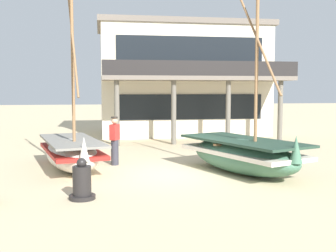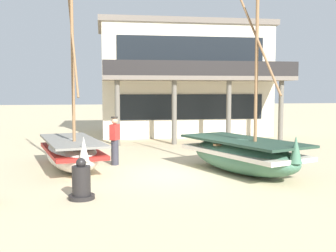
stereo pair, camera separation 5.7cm
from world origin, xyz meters
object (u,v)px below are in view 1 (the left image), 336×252
Objects in this scene: fishing_boat_near_left at (243,154)px; fishing_boat_centre_large at (72,152)px; capstan_winch at (82,183)px; fisherman_by_hull at (115,141)px; harbor_building_main at (181,79)px.

fishing_boat_centre_large is at bearing 164.17° from fishing_boat_near_left.
fishing_boat_near_left reaches higher than capstan_winch.
fishing_boat_near_left is 5.55m from fishing_boat_centre_large.
harbor_building_main reaches higher than fisherman_by_hull.
fishing_boat_centre_large is 1.55m from fisherman_by_hull.
fishing_boat_centre_large is 3.90m from capstan_winch.
fishing_boat_near_left is at bearing -15.83° from fishing_boat_centre_large.
fishing_boat_near_left is 5.40m from capstan_winch.
harbor_building_main is (4.31, 9.93, 2.38)m from fisherman_by_hull.
fishing_boat_centre_large is at bearing -118.71° from harbor_building_main.
capstan_winch is (0.49, -3.87, -0.17)m from fishing_boat_centre_large.
fishing_boat_centre_large is 3.80× the size of fisherman_by_hull.
harbor_building_main reaches higher than fishing_boat_centre_large.
fishing_boat_centre_large reaches higher than fisherman_by_hull.
fisherman_by_hull is 11.08m from harbor_building_main.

